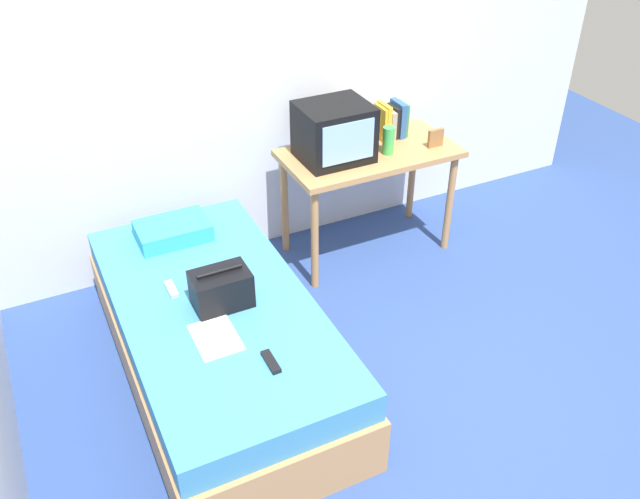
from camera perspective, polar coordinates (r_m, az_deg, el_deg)
ground_plane at (r=3.73m, az=9.03°, el=-13.94°), size 8.00×8.00×0.00m
wall_back at (r=4.48m, az=-4.13°, el=15.45°), size 5.20×0.10×2.60m
bed at (r=3.79m, az=-8.56°, el=-7.44°), size 1.00×2.00×0.51m
desk at (r=4.55m, az=4.16°, el=7.18°), size 1.16×0.60×0.78m
tv at (r=4.32m, az=1.20°, el=9.88°), size 0.44×0.39×0.36m
water_bottle at (r=4.44m, az=5.78°, el=9.15°), size 0.08×0.08×0.18m
book_row at (r=4.67m, az=6.04°, el=10.75°), size 0.19×0.16×0.25m
picture_frame at (r=4.58m, az=9.73°, el=9.26°), size 0.11×0.02×0.12m
pillow at (r=4.15m, az=-12.32°, el=1.57°), size 0.43×0.29×0.10m
handbag at (r=3.55m, az=-8.33°, el=-3.31°), size 0.30×0.20×0.22m
magazine at (r=3.41m, az=-8.80°, el=-7.34°), size 0.21×0.29×0.01m
remote_dark at (r=3.24m, az=-4.17°, el=-9.43°), size 0.04×0.16×0.02m
remote_silver at (r=3.74m, az=-12.43°, el=-3.28°), size 0.04×0.14×0.02m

